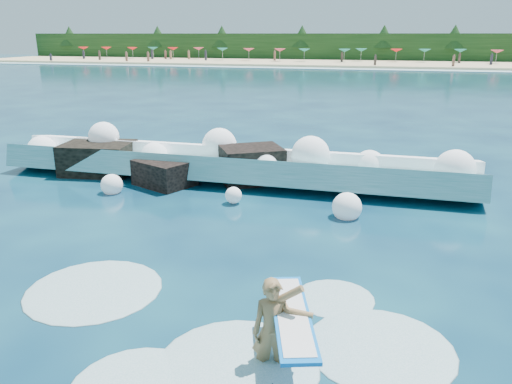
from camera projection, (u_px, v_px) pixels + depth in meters
ground at (167, 264)px, 11.05m from camera, size 200.00×200.00×0.00m
beach at (367, 64)px, 82.75m from camera, size 140.00×20.00×0.40m
wet_band at (362, 69)px, 72.68m from camera, size 140.00×5.00×0.08m
treeline at (371, 48)px, 91.26m from camera, size 140.00×4.00×5.00m
breaking_wave at (231, 166)px, 17.34m from camera, size 16.30×2.62×1.40m
rock_cluster at (164, 166)px, 17.57m from camera, size 8.30×3.42×1.41m
surfer_with_board at (277, 328)px, 7.53m from camera, size 1.24×2.91×1.72m
wave_spray at (240, 157)px, 16.92m from camera, size 15.70×4.47×1.89m
surf_foam at (225, 338)px, 8.37m from camera, size 9.24×5.10×0.14m
beach_umbrellas at (367, 50)px, 84.43m from camera, size 110.61×6.39×0.50m
beachgoers at (401, 60)px, 77.46m from camera, size 105.15×13.06×1.93m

